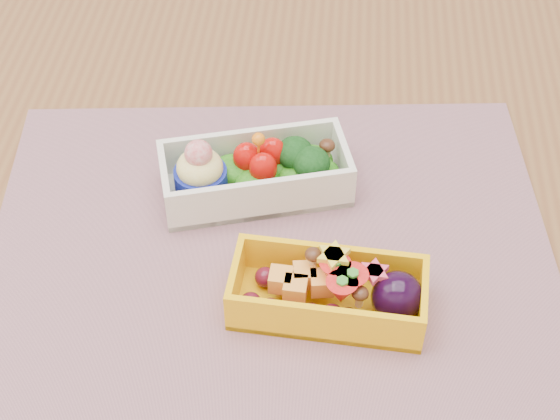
# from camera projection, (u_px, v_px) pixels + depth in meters

# --- Properties ---
(table) EXTENTS (1.20, 0.80, 0.75)m
(table) POSITION_uv_depth(u_px,v_px,m) (288.00, 318.00, 0.79)
(table) COLOR brown
(table) RESTS_ON ground
(placemat) EXTENTS (0.50, 0.41, 0.00)m
(placemat) POSITION_uv_depth(u_px,v_px,m) (271.00, 246.00, 0.72)
(placemat) COLOR #A06E73
(placemat) RESTS_ON table
(bento_white) EXTENTS (0.17, 0.11, 0.07)m
(bento_white) POSITION_uv_depth(u_px,v_px,m) (254.00, 173.00, 0.74)
(bento_white) COLOR silver
(bento_white) RESTS_ON placemat
(bento_yellow) EXTENTS (0.15, 0.08, 0.05)m
(bento_yellow) POSITION_uv_depth(u_px,v_px,m) (332.00, 292.00, 0.66)
(bento_yellow) COLOR #FFB90D
(bento_yellow) RESTS_ON placemat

